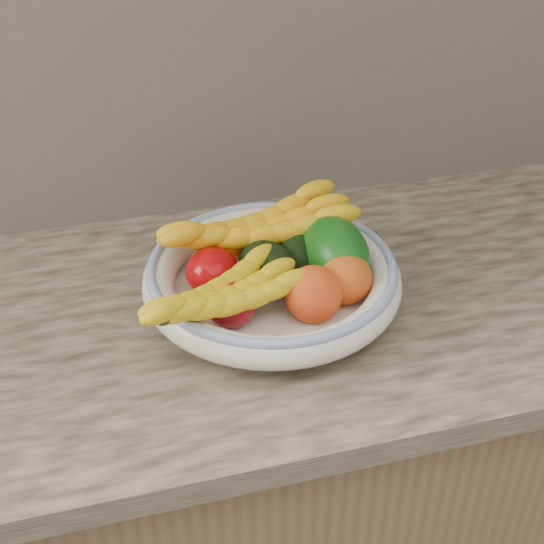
{
  "coord_description": "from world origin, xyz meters",
  "views": [
    {
      "loc": [
        -0.24,
        0.76,
        1.6
      ],
      "look_at": [
        0.0,
        1.66,
        0.96
      ],
      "focal_mm": 50.0,
      "sensor_mm": 36.0,
      "label": 1
    }
  ],
  "objects_px": {
    "green_mango": "(334,252)",
    "banana_bunch_front": "(223,300)",
    "fruit_bowl": "(272,278)",
    "banana_bunch_back": "(257,233)"
  },
  "relations": [
    {
      "from": "banana_bunch_back",
      "to": "banana_bunch_front",
      "type": "height_order",
      "value": "banana_bunch_back"
    },
    {
      "from": "green_mango",
      "to": "banana_bunch_front",
      "type": "relative_size",
      "value": 0.54
    },
    {
      "from": "banana_bunch_back",
      "to": "banana_bunch_front",
      "type": "distance_m",
      "value": 0.17
    },
    {
      "from": "banana_bunch_front",
      "to": "green_mango",
      "type": "bearing_deg",
      "value": -1.44
    },
    {
      "from": "banana_bunch_back",
      "to": "banana_bunch_front",
      "type": "relative_size",
      "value": 1.21
    },
    {
      "from": "fruit_bowl",
      "to": "green_mango",
      "type": "distance_m",
      "value": 0.1
    },
    {
      "from": "banana_bunch_back",
      "to": "banana_bunch_front",
      "type": "xyz_separation_m",
      "value": [
        -0.09,
        -0.15,
        -0.01
      ]
    },
    {
      "from": "fruit_bowl",
      "to": "banana_bunch_front",
      "type": "relative_size",
      "value": 1.43
    },
    {
      "from": "banana_bunch_back",
      "to": "fruit_bowl",
      "type": "bearing_deg",
      "value": -93.72
    },
    {
      "from": "green_mango",
      "to": "banana_bunch_back",
      "type": "distance_m",
      "value": 0.12
    }
  ]
}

